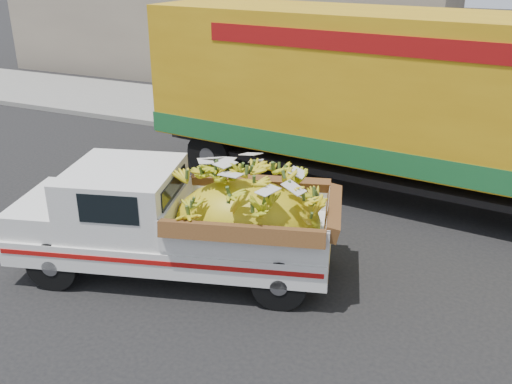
% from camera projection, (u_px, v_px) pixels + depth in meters
% --- Properties ---
extents(ground, '(100.00, 100.00, 0.00)m').
position_uv_depth(ground, '(259.00, 275.00, 9.30)').
color(ground, black).
rests_on(ground, ground).
extents(curb, '(60.00, 0.25, 0.15)m').
position_uv_depth(curb, '(362.00, 151.00, 14.74)').
color(curb, gray).
rests_on(curb, ground).
extents(sidewalk, '(60.00, 4.00, 0.14)m').
position_uv_depth(sidewalk, '(381.00, 130.00, 16.50)').
color(sidewalk, gray).
rests_on(sidewalk, ground).
extents(building_left, '(18.00, 6.00, 5.00)m').
position_uv_depth(building_left, '(227.00, 12.00, 23.54)').
color(building_left, gray).
rests_on(building_left, ground).
extents(pickup_truck, '(5.32, 3.12, 1.76)m').
position_uv_depth(pickup_truck, '(197.00, 221.00, 9.00)').
color(pickup_truck, black).
rests_on(pickup_truck, ground).
extents(semi_trailer, '(12.04, 3.63, 3.80)m').
position_uv_depth(semi_trailer, '(428.00, 102.00, 11.19)').
color(semi_trailer, black).
rests_on(semi_trailer, ground).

